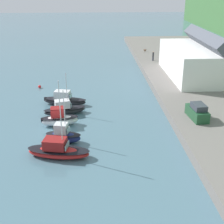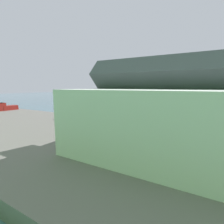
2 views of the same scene
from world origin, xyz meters
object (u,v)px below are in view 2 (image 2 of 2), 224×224
Objects in this scene: moored_boat_4 at (100,108)px; pickup_truck_0 at (5,107)px; parked_car_0 at (75,113)px; moored_boat_1 at (140,111)px; mooring_buoy_1 at (195,114)px; moored_boat_3 at (110,109)px; mooring_buoy_0 at (65,103)px; moored_boat_2 at (127,109)px; moored_boat_0 at (155,112)px.

moored_boat_4 is 24.22m from pickup_truck_0.
moored_boat_4 is at bearing -164.61° from parked_car_0.
moored_boat_4 is at bearing -13.12° from moored_boat_1.
moored_boat_3 is at bearing 15.96° from mooring_buoy_1.
moored_boat_4 is 25.23m from mooring_buoy_1.
moored_boat_3 is 1.55× the size of parked_car_0.
moored_boat_4 is at bearing 158.11° from mooring_buoy_0.
moored_boat_2 is 8.59× the size of mooring_buoy_0.
moored_boat_3 reaches higher than pickup_truck_0.
moored_boat_3 reaches higher than parked_car_0.
pickup_truck_0 is (31.44, 19.10, 1.22)m from moored_boat_0.
moored_boat_1 reaches higher than mooring_buoy_1.
mooring_buoy_0 is at bearing -28.91° from moored_boat_1.
moored_boat_1 is at bearing 168.14° from moored_boat_2.
moored_boat_1 is 11.82× the size of mooring_buoy_1.
moored_boat_0 is at bearing -164.76° from moored_boat_3.
parked_car_0 is at bearing 79.16° from moored_boat_2.
moored_boat_4 reaches higher than mooring_buoy_1.
moored_boat_3 reaches higher than moored_boat_1.
moored_boat_2 is 0.77× the size of moored_boat_3.
parked_car_0 reaches higher than mooring_buoy_0.
moored_boat_2 is 0.58× the size of moored_boat_4.
moored_boat_4 reaches higher than moored_boat_1.
mooring_buoy_0 is (31.12, -27.74, -1.84)m from parked_car_0.
parked_car_0 is 0.90× the size of pickup_truck_0.
moored_boat_4 reaches higher than parked_car_0.
moored_boat_1 is 18.99m from parked_car_0.
mooring_buoy_0 reaches higher than mooring_buoy_1.
moored_boat_4 reaches higher than moored_boat_0.
pickup_truck_0 is (27.58, 18.80, 1.24)m from moored_boat_1.
moored_boat_2 is 1.08× the size of pickup_truck_0.
moored_boat_0 is 10.09m from mooring_buoy_1.
moored_boat_0 is 11.93× the size of mooring_buoy_0.
pickup_truck_0 is (18.91, 18.28, 1.13)m from moored_boat_3.
pickup_truck_0 reaches higher than moored_boat_0.
moored_boat_2 is 33.93m from mooring_buoy_0.
moored_boat_0 is 1.39× the size of moored_boat_2.
moored_boat_2 is 4.93m from moored_boat_3.
moored_boat_4 is 16.43× the size of mooring_buoy_1.
parked_car_0 is at bearing 138.28° from mooring_buoy_0.
mooring_buoy_1 is at bearing 175.27° from mooring_buoy_0.
mooring_buoy_1 is at bearing -152.56° from moored_boat_3.
moored_boat_4 is 2.07× the size of parked_car_0.
moored_boat_2 is 30.55m from pickup_truck_0.
moored_boat_4 is at bearing 13.18° from mooring_buoy_1.
mooring_buoy_0 is 1.11× the size of mooring_buoy_1.
moored_boat_0 is at bearing 170.25° from moored_boat_1.
mooring_buoy_0 is at bearing -11.10° from moored_boat_4.
moored_boat_3 is 1.40× the size of pickup_truck_0.
parked_car_0 reaches higher than mooring_buoy_1.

